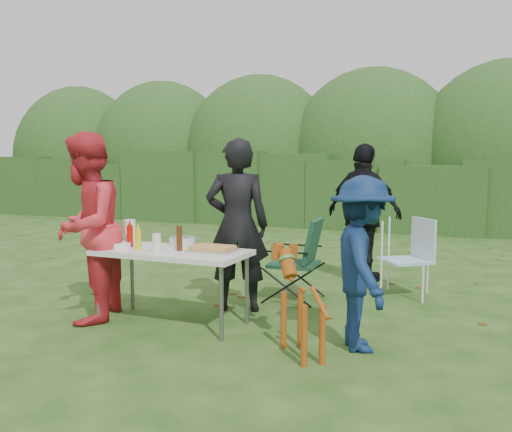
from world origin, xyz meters
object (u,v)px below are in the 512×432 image
at_px(camping_chair, 294,259).
at_px(paper_towel_roll, 130,232).
at_px(person_cook, 237,225).
at_px(lawn_chair, 405,257).
at_px(person_black_puffy, 364,213).
at_px(dog, 302,306).
at_px(ketchup_bottle, 130,236).
at_px(folding_table, 172,255).
at_px(mustard_bottle, 138,240).
at_px(person_red_jacket, 86,227).
at_px(beer_bottle, 179,238).
at_px(child, 362,263).

height_order(camping_chair, paper_towel_roll, paper_towel_roll).
xyz_separation_m(person_cook, lawn_chair, (1.58, 1.32, -0.45)).
bearing_deg(lawn_chair, camping_chair, -6.55).
height_order(person_black_puffy, dog, person_black_puffy).
height_order(camping_chair, ketchup_bottle, camping_chair).
distance_m(folding_table, mustard_bottle, 0.36).
xyz_separation_m(person_red_jacket, beer_bottle, (0.94, 0.23, -0.09)).
relative_size(person_cook, mustard_bottle, 9.23).
xyz_separation_m(child, ketchup_bottle, (-2.35, -0.03, 0.10)).
xyz_separation_m(child, mustard_bottle, (-2.17, -0.15, 0.09)).
height_order(person_cook, lawn_chair, person_cook).
distance_m(person_cook, person_black_puffy, 2.14).
height_order(lawn_chair, ketchup_bottle, ketchup_bottle).
distance_m(person_black_puffy, child, 2.65).
bearing_deg(child, person_red_jacket, 70.33).
relative_size(person_cook, ketchup_bottle, 8.39).
xyz_separation_m(child, paper_towel_roll, (-2.44, 0.09, 0.12)).
relative_size(dog, mustard_bottle, 4.47).
bearing_deg(dog, beer_bottle, 34.87).
bearing_deg(person_black_puffy, person_cook, 82.73).
bearing_deg(ketchup_bottle, paper_towel_roll, 127.14).
xyz_separation_m(person_red_jacket, paper_towel_roll, (0.27, 0.34, -0.08)).
relative_size(camping_chair, mustard_bottle, 4.84).
distance_m(person_cook, dog, 1.58).
height_order(dog, mustard_bottle, mustard_bottle).
xyz_separation_m(person_black_puffy, camping_chair, (-0.53, -1.31, -0.43)).
distance_m(lawn_chair, ketchup_bottle, 3.20).
bearing_deg(person_black_puffy, dog, 111.51).
bearing_deg(person_cook, dog, 115.01).
bearing_deg(mustard_bottle, person_red_jacket, -169.05).
bearing_deg(person_black_puffy, paper_towel_roll, 71.84).
distance_m(person_red_jacket, lawn_chair, 3.63).
relative_size(person_cook, camping_chair, 1.91).
height_order(person_black_puffy, camping_chair, person_black_puffy).
distance_m(person_red_jacket, beer_bottle, 0.97).
height_order(person_red_jacket, person_black_puffy, person_red_jacket).
bearing_deg(mustard_bottle, lawn_chair, 43.32).
bearing_deg(person_black_puffy, child, 120.73).
bearing_deg(beer_bottle, person_red_jacket, -166.35).
bearing_deg(lawn_chair, person_cook, 1.76).
bearing_deg(lawn_chair, dog, 39.85).
bearing_deg(ketchup_bottle, child, 0.77).
xyz_separation_m(person_cook, person_red_jacket, (-1.23, -0.93, 0.02)).
bearing_deg(folding_table, dog, -13.36).
bearing_deg(paper_towel_roll, folding_table, -11.38).
relative_size(person_black_puffy, camping_chair, 1.89).
relative_size(folding_table, lawn_chair, 1.60).
bearing_deg(mustard_bottle, person_cook, 50.21).
xyz_separation_m(person_black_puffy, beer_bottle, (-1.25, -2.62, -0.06)).
bearing_deg(lawn_chair, beer_bottle, 9.09).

